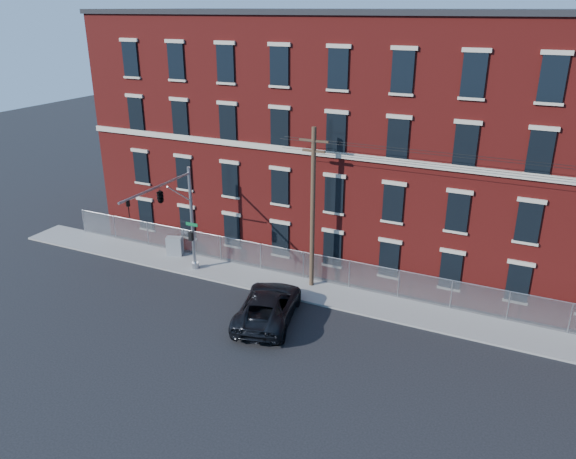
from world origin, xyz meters
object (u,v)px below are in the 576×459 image
(pickup_truck, at_px, (268,306))
(utility_cabinet, at_px, (175,246))
(traffic_signal_mast, at_px, (168,204))
(utility_pole_near, at_px, (313,207))

(pickup_truck, relative_size, utility_cabinet, 4.65)
(traffic_signal_mast, relative_size, utility_pole_near, 0.70)
(utility_pole_near, xyz_separation_m, pickup_truck, (-0.63, -4.75, -4.46))
(utility_pole_near, bearing_deg, pickup_truck, -97.56)
(utility_pole_near, distance_m, pickup_truck, 6.55)
(traffic_signal_mast, bearing_deg, utility_pole_near, 23.14)
(traffic_signal_mast, bearing_deg, pickup_truck, -10.22)
(utility_pole_near, height_order, pickup_truck, utility_pole_near)
(traffic_signal_mast, bearing_deg, utility_cabinet, 125.44)
(traffic_signal_mast, height_order, utility_cabinet, traffic_signal_mast)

